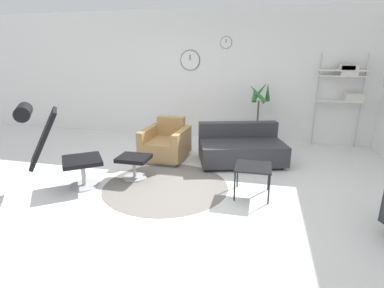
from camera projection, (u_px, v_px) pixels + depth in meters
ground_plane at (180, 186)px, 4.40m from camera, size 12.00×12.00×0.00m
wall_back at (213, 76)px, 6.61m from camera, size 12.00×0.09×2.80m
round_rug at (166, 186)px, 4.39m from camera, size 1.82×1.82×0.01m
lounge_chair at (53, 141)px, 4.06m from camera, size 1.10×1.01×1.25m
ottoman at (134, 162)px, 4.60m from camera, size 0.47×0.40×0.36m
armchair_red at (166, 144)px, 5.51m from camera, size 0.79×0.87×0.73m
couch_low at (241, 149)px, 5.31m from camera, size 1.64×1.27×0.67m
side_table at (253, 169)px, 4.01m from camera, size 0.48×0.48×0.42m
potted_plant at (258, 124)px, 6.20m from camera, size 0.46×0.44×1.35m
shelf_unit at (347, 82)px, 5.82m from camera, size 0.90×0.28×1.89m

